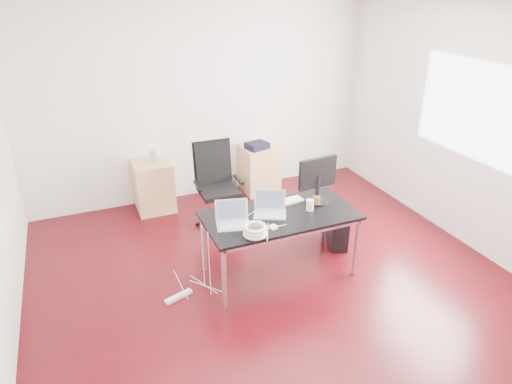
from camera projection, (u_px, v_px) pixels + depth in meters
name	position (u px, v px, depth m)	size (l,w,h in m)	color
room_shell	(282.00, 162.00, 4.29)	(5.00, 5.00, 5.00)	#39060B
desk	(280.00, 219.00, 4.78)	(1.60, 0.80, 0.73)	black
office_chair	(217.00, 181.00, 5.83)	(0.49, 0.51, 1.08)	black
filing_cabinet_left	(154.00, 186.00, 6.30)	(0.50, 0.50, 0.70)	tan
filing_cabinet_right	(260.00, 169.00, 6.84)	(0.50, 0.50, 0.70)	tan
pc_tower	(337.00, 228.00, 5.53)	(0.20, 0.45, 0.44)	black
wastebasket	(228.00, 187.00, 6.78)	(0.24, 0.24, 0.28)	black
power_strip	(179.00, 296.00, 4.66)	(0.30, 0.06, 0.04)	white
laptop_left	(233.00, 219.00, 4.55)	(0.38, 0.32, 0.23)	silver
laptop_right	(270.00, 209.00, 4.75)	(0.41, 0.37, 0.23)	silver
monitor	(317.00, 178.00, 4.91)	(0.45, 0.26, 0.51)	black
keyboard	(284.00, 202.00, 4.98)	(0.44, 0.14, 0.02)	white
cup_white	(310.00, 205.00, 4.82)	(0.08, 0.08, 0.12)	white
cup_brown	(317.00, 201.00, 4.93)	(0.08, 0.08, 0.10)	brown
cable_coil	(255.00, 230.00, 4.36)	(0.24, 0.24, 0.11)	white
power_adapter	(273.00, 227.00, 4.49)	(0.07, 0.07, 0.03)	white
speaker	(153.00, 157.00, 6.10)	(0.09, 0.08, 0.18)	#9E9E9E
navy_garment	(257.00, 146.00, 6.62)	(0.30, 0.24, 0.09)	black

